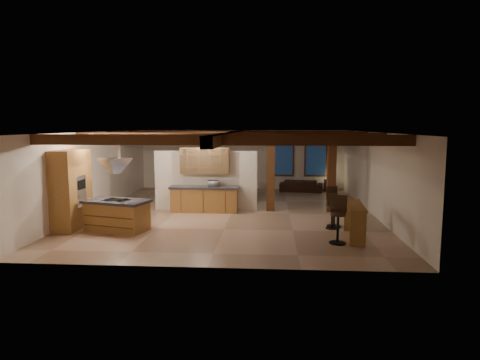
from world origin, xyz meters
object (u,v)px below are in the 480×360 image
object	(u,v)px
kitchen_island	(117,215)
dining_table	(230,192)
sofa	(301,185)
bar_counter	(355,216)

from	to	relation	value
kitchen_island	dining_table	xyz separation A→B (m)	(2.86, 5.61, -0.13)
kitchen_island	dining_table	bearing A→B (deg)	62.97
kitchen_island	dining_table	distance (m)	6.30
kitchen_island	sofa	size ratio (longest dim) A/B	1.05
dining_table	sofa	xyz separation A→B (m)	(3.19, 2.46, -0.05)
kitchen_island	dining_table	world-z (taller)	kitchen_island
dining_table	bar_counter	size ratio (longest dim) A/B	1.04
dining_table	bar_counter	bearing A→B (deg)	-45.02
dining_table	bar_counter	world-z (taller)	bar_counter
dining_table	bar_counter	distance (m)	7.27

